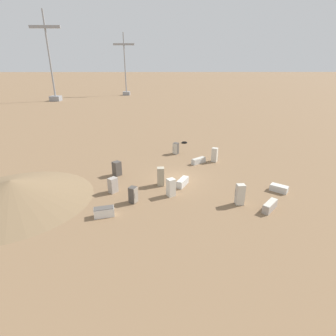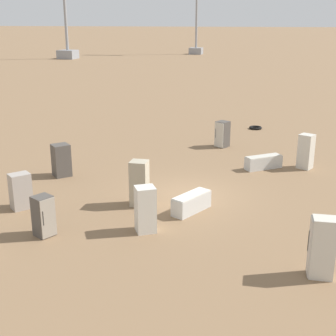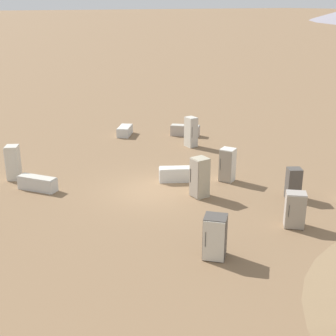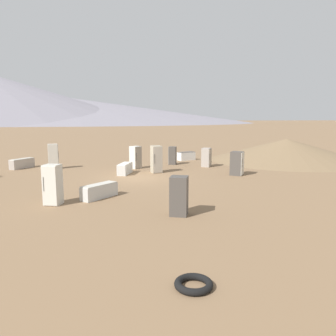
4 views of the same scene
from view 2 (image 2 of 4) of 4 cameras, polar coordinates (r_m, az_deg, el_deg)
ground_plane at (r=20.15m, az=2.47°, el=-3.27°), size 1000.00×1000.00×0.00m
power_pylon_0 at (r=104.68m, az=3.49°, el=17.55°), size 7.97×2.73×22.78m
power_pylon_1 at (r=94.13m, az=-12.42°, el=18.02°), size 9.52×3.26×27.19m
discarded_fridge_1 at (r=16.49m, az=-2.79°, el=-5.04°), size 0.91×0.91×1.67m
discarded_fridge_3 at (r=18.33m, az=2.87°, el=-4.26°), size 1.35×1.88×0.72m
discarded_fridge_4 at (r=18.78m, az=-3.50°, el=-1.86°), size 0.70×0.72×1.86m
discarded_fridge_5 at (r=22.90m, az=-12.89°, el=0.93°), size 1.08×1.08×1.56m
discarded_fridge_6 at (r=14.34m, az=18.24°, el=-9.22°), size 0.75×0.59×1.85m
discarded_fridge_7 at (r=24.46m, az=16.47°, el=1.95°), size 0.87×0.86×1.75m
discarded_fridge_8 at (r=16.76m, az=-14.93°, el=-5.67°), size 0.82×0.82×1.45m
discarded_fridge_9 at (r=24.02m, az=11.55°, el=0.70°), size 1.88×1.62×0.67m
discarded_fridge_10 at (r=27.74m, az=6.64°, el=4.12°), size 0.90×0.92×1.52m
discarded_fridge_12 at (r=19.39m, az=-17.55°, el=-2.69°), size 0.97×0.99×1.45m
scrap_tire at (r=32.87m, az=10.62°, el=4.85°), size 0.87×0.87×0.16m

